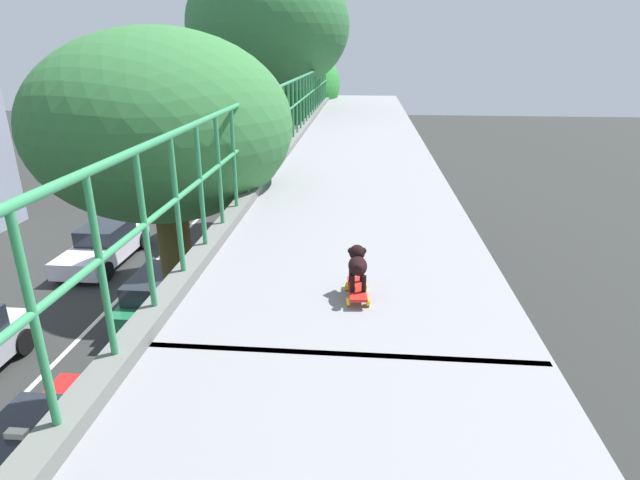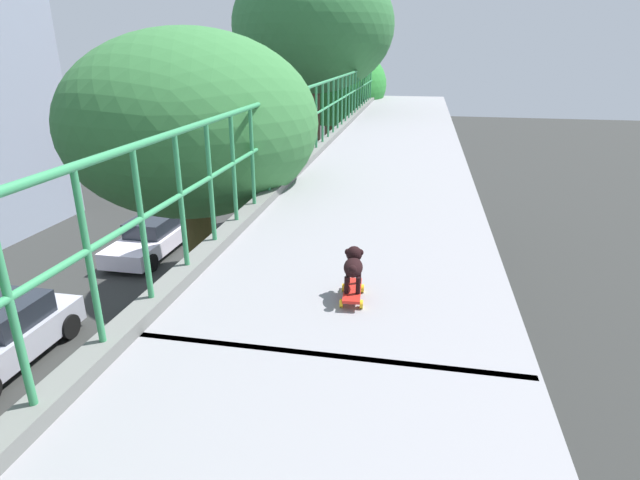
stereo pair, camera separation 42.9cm
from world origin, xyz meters
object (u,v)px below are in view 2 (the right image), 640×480
toy_skateboard (352,292)px  city_bus (258,142)px  car_green_fifth (204,289)px  car_white_sixth (151,238)px  car_silver_fourth (4,338)px  car_red_taxi_third (69,435)px  small_dog (353,264)px

toy_skateboard → city_bus: bearing=109.4°
car_green_fifth → car_white_sixth: car_green_fifth is taller
car_green_fifth → city_bus: (-4.28, 18.98, 1.04)m
car_white_sixth → car_green_fifth: bearing=-45.6°
car_green_fifth → car_white_sixth: 5.56m
car_silver_fourth → car_white_sixth: bearing=90.5°
car_green_fifth → city_bus: 19.49m
city_bus → toy_skateboard: size_ratio=25.10×
car_red_taxi_third → city_bus: bearing=99.5°
car_silver_fourth → car_green_fifth: bearing=42.7°
car_red_taxi_third → car_green_fifth: size_ratio=1.11×
car_green_fifth → toy_skateboard: toy_skateboard is taller
car_white_sixth → small_dog: (9.54, -13.17, 5.29)m
car_white_sixth → city_bus: size_ratio=0.41×
city_bus → small_dog: (9.93, -28.18, 4.17)m
car_green_fifth → car_white_sixth: (-3.89, 3.97, -0.09)m
car_white_sixth → toy_skateboard: toy_skateboard is taller
car_silver_fourth → toy_skateboard: toy_skateboard is taller
city_bus → small_dog: size_ratio=29.69×
city_bus → toy_skateboard: (9.93, -28.23, 3.95)m
car_white_sixth → city_bus: bearing=91.5°
car_silver_fourth → small_dog: (9.48, -5.67, 5.22)m
car_green_fifth → small_dog: 11.98m
car_red_taxi_third → car_green_fifth: 6.23m
car_silver_fourth → city_bus: size_ratio=0.40×
toy_skateboard → car_green_fifth: bearing=121.4°
car_green_fifth → city_bus: bearing=102.7°
car_green_fifth → city_bus: size_ratio=0.36×
car_white_sixth → toy_skateboard: size_ratio=10.19×
toy_skateboard → car_white_sixth: bearing=125.8°
city_bus → car_green_fifth: bearing=-77.3°
small_dog → toy_skateboard: bearing=-87.3°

